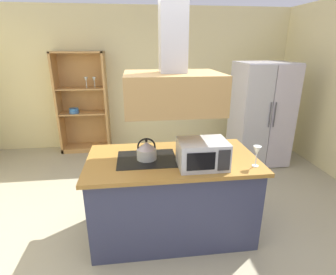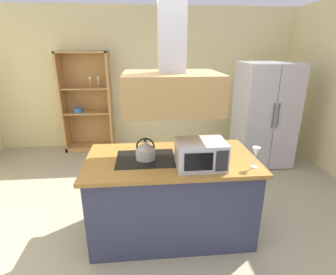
{
  "view_description": "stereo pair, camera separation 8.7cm",
  "coord_description": "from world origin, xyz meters",
  "px_view_note": "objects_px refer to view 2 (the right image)",
  "views": [
    {
      "loc": [
        -0.15,
        -2.39,
        2.01
      ],
      "look_at": [
        0.2,
        0.44,
        1.0
      ],
      "focal_mm": 28.13,
      "sensor_mm": 36.0,
      "label": 1
    },
    {
      "loc": [
        -0.06,
        -2.4,
        2.01
      ],
      "look_at": [
        0.2,
        0.44,
        1.0
      ],
      "focal_mm": 28.13,
      "sensor_mm": 36.0,
      "label": 2
    }
  ],
  "objects_px": {
    "kettle": "(145,150)",
    "microwave": "(201,154)",
    "cutting_board": "(193,147)",
    "dish_cabinet": "(88,107)",
    "wine_glass_on_counter": "(256,153)",
    "refrigerator": "(264,115)"
  },
  "relations": [
    {
      "from": "refrigerator",
      "to": "dish_cabinet",
      "type": "xyz_separation_m",
      "value": [
        -3.15,
        0.98,
        -0.03
      ]
    },
    {
      "from": "refrigerator",
      "to": "microwave",
      "type": "xyz_separation_m",
      "value": [
        -1.53,
        -1.95,
        0.16
      ]
    },
    {
      "from": "dish_cabinet",
      "to": "wine_glass_on_counter",
      "type": "relative_size",
      "value": 9.21
    },
    {
      "from": "cutting_board",
      "to": "microwave",
      "type": "distance_m",
      "value": 0.51
    },
    {
      "from": "dish_cabinet",
      "to": "wine_glass_on_counter",
      "type": "distance_m",
      "value": 3.68
    },
    {
      "from": "kettle",
      "to": "microwave",
      "type": "bearing_deg",
      "value": -24.32
    },
    {
      "from": "kettle",
      "to": "microwave",
      "type": "xyz_separation_m",
      "value": [
        0.52,
        -0.23,
        0.03
      ]
    },
    {
      "from": "kettle",
      "to": "wine_glass_on_counter",
      "type": "height_order",
      "value": "kettle"
    },
    {
      "from": "dish_cabinet",
      "to": "kettle",
      "type": "xyz_separation_m",
      "value": [
        1.1,
        -2.69,
        0.15
      ]
    },
    {
      "from": "microwave",
      "to": "dish_cabinet",
      "type": "bearing_deg",
      "value": 118.91
    },
    {
      "from": "cutting_board",
      "to": "microwave",
      "type": "relative_size",
      "value": 0.74
    },
    {
      "from": "dish_cabinet",
      "to": "wine_glass_on_counter",
      "type": "height_order",
      "value": "dish_cabinet"
    },
    {
      "from": "refrigerator",
      "to": "cutting_board",
      "type": "distance_m",
      "value": 2.1
    },
    {
      "from": "dish_cabinet",
      "to": "microwave",
      "type": "bearing_deg",
      "value": -61.09
    },
    {
      "from": "kettle",
      "to": "microwave",
      "type": "relative_size",
      "value": 0.49
    },
    {
      "from": "microwave",
      "to": "wine_glass_on_counter",
      "type": "bearing_deg",
      "value": -6.83
    },
    {
      "from": "refrigerator",
      "to": "kettle",
      "type": "xyz_separation_m",
      "value": [
        -2.05,
        -1.72,
        0.12
      ]
    },
    {
      "from": "dish_cabinet",
      "to": "wine_glass_on_counter",
      "type": "bearing_deg",
      "value": -54.53
    },
    {
      "from": "refrigerator",
      "to": "dish_cabinet",
      "type": "relative_size",
      "value": 0.92
    },
    {
      "from": "refrigerator",
      "to": "wine_glass_on_counter",
      "type": "xyz_separation_m",
      "value": [
        -1.02,
        -2.01,
        0.18
      ]
    },
    {
      "from": "cutting_board",
      "to": "wine_glass_on_counter",
      "type": "height_order",
      "value": "wine_glass_on_counter"
    },
    {
      "from": "dish_cabinet",
      "to": "microwave",
      "type": "relative_size",
      "value": 4.12
    }
  ]
}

